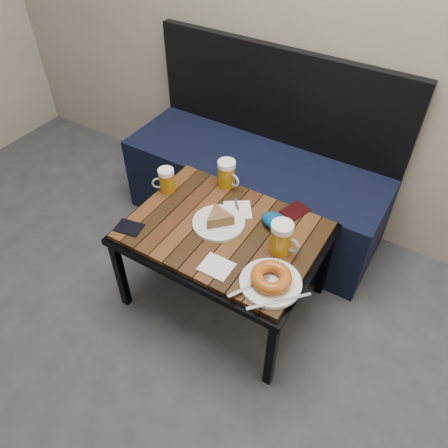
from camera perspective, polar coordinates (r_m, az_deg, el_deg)
The scene contains 12 objects.
bench at distance 2.42m, azimuth 4.16°, elevation 5.36°, with size 1.40×0.50×0.95m.
cafe_table at distance 1.89m, azimuth 0.00°, elevation -1.58°, with size 0.84×0.62×0.47m.
beer_mug_left at distance 2.03m, azimuth -7.55°, elevation 5.70°, with size 0.11×0.10×0.12m.
beer_mug_centre at distance 2.04m, azimuth 0.39°, elevation 6.57°, with size 0.13×0.10×0.13m.
beer_mug_right at distance 1.74m, azimuth 7.56°, elevation -1.79°, with size 0.13×0.09×0.14m.
plate_pie at distance 1.86m, azimuth -0.70°, elevation 0.53°, with size 0.23×0.23×0.06m.
plate_bagel at distance 1.65m, azimuth 6.14°, elevation -7.23°, with size 0.27×0.28×0.07m.
napkin_left at distance 1.94m, azimuth 1.78°, elevation 1.83°, with size 0.17×0.17×0.01m.
napkin_right at distance 1.71m, azimuth -0.98°, elevation -5.63°, with size 0.12×0.10×0.01m.
passport_navy at distance 1.90m, azimuth -12.30°, elevation -0.45°, with size 0.08×0.11×0.01m, color black.
passport_burgundy at distance 1.96m, azimuth 9.29°, elevation 1.71°, with size 0.08×0.12×0.01m, color black.
knit_pouch at distance 1.86m, azimuth 6.76°, elevation 0.30°, with size 0.13×0.09×0.06m, color navy.
Camera 1 is at (0.74, 0.06, 1.77)m, focal length 35.00 mm.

